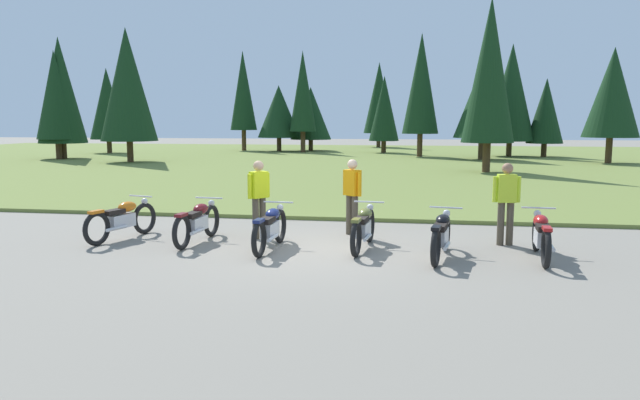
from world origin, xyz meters
The scene contains 12 objects.
ground_plane centered at (0.00, 0.00, 0.00)m, with size 140.00×140.00×0.00m, color gray.
grass_moorland centered at (0.00, 25.34, 0.05)m, with size 80.00×44.00×0.10m, color olive.
forest_treeline centered at (-4.27, 28.96, 4.13)m, with size 36.35×28.04×8.25m.
motorcycle_orange centered at (-4.21, 0.32, 0.44)m, with size 0.80×2.05×0.88m.
motorcycle_maroon centered at (-2.50, 0.26, 0.44)m, with size 0.62×2.10×0.88m.
motorcycle_navy centered at (-0.86, -0.14, 0.44)m, with size 0.62×2.10×0.88m.
motorcycle_olive centered at (0.93, 0.19, 0.44)m, with size 0.62×2.10×0.88m.
motorcycle_black centered at (2.41, -0.36, 0.44)m, with size 0.63×2.09×0.88m.
motorcycle_red centered at (4.20, -0.13, 0.44)m, with size 0.62×2.10×0.88m.
rider_with_back_turned centered at (3.73, 1.03, 0.95)m, with size 0.55×0.25×1.67m.
rider_checking_bike centered at (0.55, 1.62, 0.95)m, with size 0.44×0.40×1.67m.
rider_near_row_end centered at (-1.36, 0.89, 0.95)m, with size 0.40×0.44×1.67m.
Camera 1 is at (1.93, -11.19, 2.51)m, focal length 33.20 mm.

